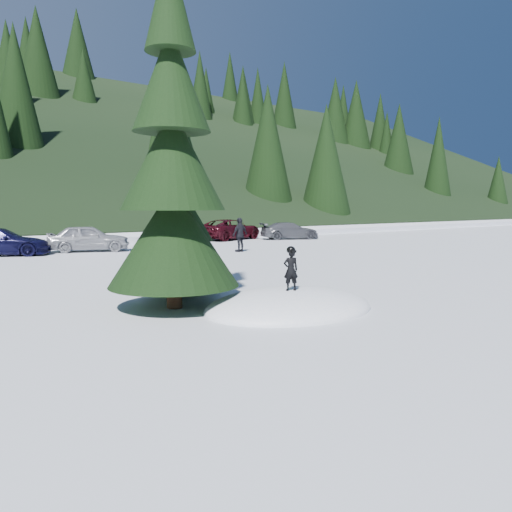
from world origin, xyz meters
TOP-DOWN VIEW (x-y plane):
  - ground at (0.00, 0.00)m, footprint 200.00×200.00m
  - snow_mound at (0.00, 0.00)m, footprint 4.48×3.52m
  - spruce_tall at (-2.20, 1.80)m, footprint 3.20×3.20m
  - spruce_short at (-1.20, 3.20)m, footprint 2.20×2.20m
  - child_skier at (-0.07, -0.13)m, footprint 0.43×0.36m
  - adult_0 at (4.03, 11.19)m, footprint 1.04×1.01m
  - adult_1 at (7.79, 12.96)m, footprint 1.17×0.69m
  - car_4 at (1.29, 18.18)m, footprint 4.66×3.19m
  - car_5 at (7.90, 20.94)m, footprint 4.42×3.05m
  - car_6 at (12.83, 21.36)m, footprint 5.90×3.96m
  - car_7 at (16.70, 19.03)m, footprint 4.72×3.35m

SIDE VIEW (x-z plane):
  - ground at x=0.00m, z-range 0.00..0.00m
  - snow_mound at x=0.00m, z-range -0.48..0.48m
  - car_7 at x=16.70m, z-range 0.00..1.27m
  - car_5 at x=7.90m, z-range 0.00..1.38m
  - car_4 at x=1.29m, z-range 0.00..1.47m
  - car_6 at x=12.83m, z-range 0.00..1.50m
  - adult_0 at x=4.03m, z-range 0.00..1.69m
  - adult_1 at x=7.79m, z-range 0.00..1.87m
  - child_skier at x=-0.07m, z-range 0.48..1.48m
  - spruce_short at x=-1.20m, z-range -0.58..4.79m
  - spruce_tall at x=-2.20m, z-range -0.98..7.62m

